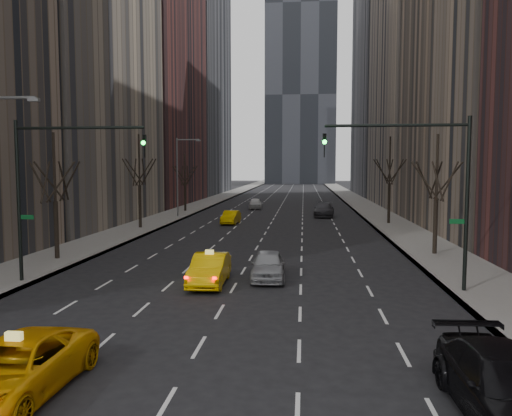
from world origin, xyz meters
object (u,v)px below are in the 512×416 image
(taxi_sedan, at_px, (210,269))
(parked_suv_black, at_px, (506,387))
(taxi_suv, at_px, (15,368))
(silver_sedan_ahead, at_px, (268,265))

(taxi_sedan, xyz_separation_m, parked_suv_black, (9.33, -12.56, 0.03))
(taxi_suv, bearing_deg, parked_suv_black, 1.40)
(taxi_suv, distance_m, taxi_sedan, 12.77)
(silver_sedan_ahead, xyz_separation_m, parked_suv_black, (6.51, -14.03, 0.06))
(silver_sedan_ahead, height_order, parked_suv_black, parked_suv_black)
(taxi_sedan, relative_size, parked_suv_black, 0.84)
(parked_suv_black, bearing_deg, taxi_sedan, 124.60)
(silver_sedan_ahead, distance_m, parked_suv_black, 15.47)
(silver_sedan_ahead, bearing_deg, parked_suv_black, -67.57)
(taxi_sedan, height_order, silver_sedan_ahead, taxi_sedan)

